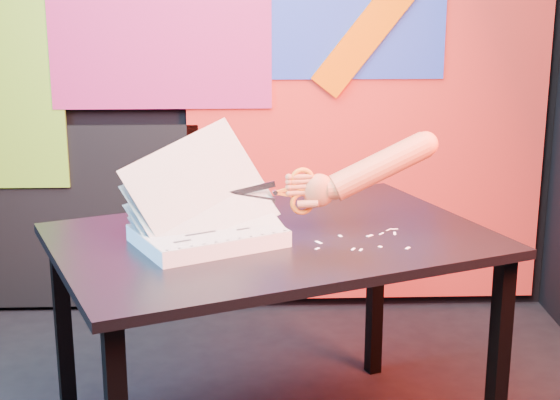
{
  "coord_description": "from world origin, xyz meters",
  "views": [
    {
      "loc": [
        0.13,
        -2.27,
        1.55
      ],
      "look_at": [
        0.22,
        0.22,
        0.87
      ],
      "focal_mm": 55.0,
      "sensor_mm": 36.0,
      "label": 1
    }
  ],
  "objects": [
    {
      "name": "room",
      "position": [
        0.0,
        0.0,
        1.35
      ],
      "size": [
        3.01,
        3.01,
        2.71
      ],
      "color": "black",
      "rests_on": "ground"
    },
    {
      "name": "backdrop",
      "position": [
        0.06,
        1.46,
        0.96
      ],
      "size": [
        2.88,
        0.05,
        2.08
      ],
      "color": "red",
      "rests_on": "ground"
    },
    {
      "name": "scissors",
      "position": [
        0.27,
        0.27,
        0.88
      ],
      "size": [
        0.27,
        0.05,
        0.15
      ],
      "rotation": [
        0.0,
        0.0,
        0.14
      ],
      "color": "#B1B2B6",
      "rests_on": "printout_stack"
    },
    {
      "name": "paper_clippings",
      "position": [
        0.48,
        0.19,
        0.75
      ],
      "size": [
        0.28,
        0.22,
        0.0
      ],
      "color": "white",
      "rests_on": "work_table"
    },
    {
      "name": "work_table",
      "position": [
        0.2,
        0.24,
        0.67
      ],
      "size": [
        1.54,
        1.3,
        0.75
      ],
      "rotation": [
        0.0,
        0.0,
        0.38
      ],
      "color": "black",
      "rests_on": "ground"
    },
    {
      "name": "printout_stack",
      "position": [
        -0.0,
        0.17,
        0.78
      ],
      "size": [
        0.51,
        0.45,
        0.38
      ],
      "rotation": [
        0.0,
        0.0,
        0.47
      ],
      "color": "silver",
      "rests_on": "work_table"
    },
    {
      "name": "hand_forearm",
      "position": [
        0.5,
        0.31,
        0.94
      ],
      "size": [
        0.47,
        0.13,
        0.23
      ],
      "rotation": [
        0.0,
        0.0,
        0.14
      ],
      "color": "#B7623E",
      "rests_on": "work_table"
    }
  ]
}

